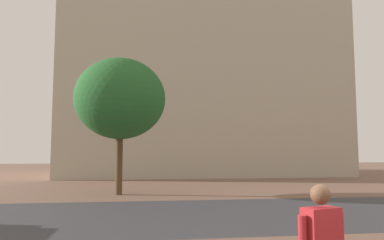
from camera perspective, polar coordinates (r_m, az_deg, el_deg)
The scene contains 4 objects.
ground_plane at distance 14.02m, azimuth 1.17°, elevation -13.72°, with size 120.00×120.00×0.00m, color brown.
street_asphalt_strip at distance 12.68m, azimuth 2.19°, elevation -14.61°, with size 120.00×7.08×0.00m, color #38383D.
landmark_building at distance 37.74m, azimuth 0.73°, elevation 9.35°, with size 25.45×15.55×37.52m.
tree_curb_far at distance 18.71m, azimuth -11.29°, elevation 3.29°, with size 4.59×4.59×6.89m.
Camera 1 is at (-2.20, -3.69, 2.07)m, focal length 33.67 mm.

